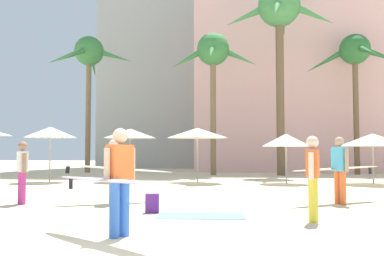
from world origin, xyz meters
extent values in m
plane|color=beige|center=(0.00, 0.00, 0.00)|extent=(120.00, 120.00, 0.00)
cube|color=beige|center=(7.12, 27.69, 6.76)|extent=(17.98, 10.54, 13.51)
cylinder|color=brown|center=(-8.82, 21.26, 4.06)|extent=(0.34, 0.34, 8.12)
sphere|color=#387A3D|center=(-8.82, 21.26, 8.12)|extent=(1.96, 1.96, 1.96)
cone|color=#387A3D|center=(-7.13, 21.40, 7.75)|extent=(2.55, 0.63, 1.16)
cone|color=#387A3D|center=(-9.09, 22.81, 7.48)|extent=(0.85, 2.42, 1.65)
cone|color=#387A3D|center=(-10.50, 21.22, 7.75)|extent=(2.53, 0.49, 1.17)
cone|color=#387A3D|center=(-8.98, 19.64, 7.60)|extent=(0.68, 2.49, 1.44)
cylinder|color=brown|center=(3.60, 19.07, 4.97)|extent=(0.46, 0.46, 9.93)
sphere|color=#428447|center=(3.60, 19.07, 9.93)|extent=(2.48, 2.48, 2.48)
cone|color=#428447|center=(5.41, 18.82, 9.28)|extent=(2.73, 0.91, 1.79)
cone|color=#428447|center=(3.93, 20.95, 9.45)|extent=(1.03, 2.82, 1.48)
cone|color=#428447|center=(1.70, 19.14, 9.41)|extent=(2.77, 0.64, 1.56)
cone|color=#428447|center=(3.33, 17.29, 9.23)|extent=(0.93, 2.70, 1.87)
cylinder|color=brown|center=(-0.30, 18.96, 3.72)|extent=(0.33, 0.33, 7.43)
sphere|color=#387A3D|center=(-0.30, 18.96, 7.43)|extent=(1.92, 1.92, 1.92)
cone|color=#387A3D|center=(1.21, 19.20, 6.97)|extent=(2.29, 0.77, 1.30)
cone|color=#387A3D|center=(-0.50, 20.43, 6.90)|extent=(0.71, 2.24, 1.44)
cone|color=#387A3D|center=(-1.78, 18.91, 6.89)|extent=(2.22, 0.50, 1.45)
cone|color=#387A3D|center=(-0.28, 17.46, 6.94)|extent=(0.45, 2.24, 1.37)
cylinder|color=brown|center=(8.22, 20.76, 3.80)|extent=(0.33, 0.33, 7.60)
sphere|color=#2D6B33|center=(8.22, 20.76, 7.60)|extent=(1.85, 1.85, 1.85)
cone|color=#2D6B33|center=(9.97, 21.02, 7.18)|extent=(2.76, 0.80, 1.24)
cone|color=#2D6B33|center=(8.46, 22.48, 7.09)|extent=(0.77, 2.72, 1.41)
cone|color=#2D6B33|center=(6.56, 20.98, 6.96)|extent=(2.64, 0.75, 1.64)
cone|color=#2D6B33|center=(8.51, 19.05, 7.09)|extent=(0.85, 2.72, 1.41)
cylinder|color=gray|center=(-0.51, 12.59, 1.20)|extent=(0.06, 0.06, 2.40)
cone|color=white|center=(-0.51, 12.59, 2.18)|extent=(2.70, 2.70, 0.44)
cylinder|color=gray|center=(-7.12, 12.18, 1.24)|extent=(0.06, 0.06, 2.48)
cone|color=white|center=(-7.12, 12.18, 2.23)|extent=(2.29, 2.29, 0.49)
cylinder|color=gray|center=(3.31, 12.51, 1.06)|extent=(0.06, 0.06, 2.12)
cone|color=white|center=(3.31, 12.51, 1.85)|extent=(2.07, 2.07, 0.54)
cylinder|color=gray|center=(-3.67, 13.01, 1.21)|extent=(0.06, 0.06, 2.41)
cone|color=white|center=(-3.67, 13.01, 2.19)|extent=(2.39, 2.39, 0.43)
cylinder|color=gray|center=(6.90, 12.69, 1.06)|extent=(0.06, 0.06, 2.12)
cone|color=beige|center=(6.90, 12.69, 1.85)|extent=(2.78, 2.78, 0.53)
cube|color=#6684E0|center=(0.68, 2.81, 0.01)|extent=(1.90, 1.14, 0.01)
cube|color=#552271|center=(-0.43, 3.12, 0.21)|extent=(0.33, 0.24, 0.42)
cube|color=#441B5A|center=(-0.45, 3.24, 0.13)|extent=(0.22, 0.10, 0.18)
cylinder|color=gold|center=(-1.84, 4.66, 0.43)|extent=(0.22, 0.22, 0.87)
cylinder|color=gold|center=(-1.73, 4.49, 0.43)|extent=(0.22, 0.22, 0.87)
cube|color=#333842|center=(-1.78, 4.58, 1.13)|extent=(0.40, 0.46, 0.53)
sphere|color=beige|center=(-1.78, 4.58, 1.54)|extent=(0.33, 0.33, 0.24)
cylinder|color=beige|center=(-1.92, 4.79, 1.10)|extent=(0.14, 0.14, 0.51)
cylinder|color=beige|center=(-1.65, 4.37, 1.10)|extent=(0.14, 0.14, 0.51)
ellipsoid|color=#B2B2B7|center=(-1.78, 4.88, 0.90)|extent=(2.90, 1.68, 0.31)
ellipsoid|color=olive|center=(-1.78, 4.88, 0.90)|extent=(2.92, 1.70, 0.28)
cube|color=black|center=(-2.90, 4.31, 0.88)|extent=(0.11, 0.07, 0.19)
cylinder|color=orange|center=(4.05, 5.17, 0.42)|extent=(0.22, 0.22, 0.85)
cylinder|color=orange|center=(3.95, 5.34, 0.42)|extent=(0.22, 0.22, 0.85)
cube|color=#4CB2DB|center=(4.00, 5.26, 1.16)|extent=(0.39, 0.46, 0.62)
sphere|color=tan|center=(4.00, 5.26, 1.60)|extent=(0.33, 0.33, 0.24)
cylinder|color=tan|center=(4.13, 5.04, 1.12)|extent=(0.14, 0.14, 0.59)
cylinder|color=tan|center=(3.88, 5.47, 1.12)|extent=(0.14, 0.14, 0.59)
ellipsoid|color=beige|center=(4.00, 5.56, 0.90)|extent=(2.76, 2.12, 0.12)
ellipsoid|color=#CB4837|center=(4.00, 5.56, 0.90)|extent=(2.78, 2.15, 0.10)
cube|color=black|center=(5.03, 6.30, 0.82)|extent=(0.09, 0.07, 0.18)
cylinder|color=blue|center=(-0.30, 0.50, 0.45)|extent=(0.22, 0.22, 0.90)
cylinder|color=blue|center=(-0.41, 0.34, 0.45)|extent=(0.22, 0.22, 0.90)
cube|color=orange|center=(-0.36, 0.42, 1.17)|extent=(0.41, 0.45, 0.55)
sphere|color=#D1A889|center=(-0.36, 0.42, 1.59)|extent=(0.33, 0.33, 0.24)
cylinder|color=#D1A889|center=(-0.21, 0.62, 1.14)|extent=(0.14, 0.14, 0.52)
cylinder|color=#D1A889|center=(-0.50, 0.21, 1.14)|extent=(0.14, 0.14, 0.52)
ellipsoid|color=#B2B2B7|center=(-0.36, 0.12, 0.90)|extent=(2.64, 2.06, 0.06)
ellipsoid|color=#D5489D|center=(-0.36, 0.12, 0.90)|extent=(2.66, 2.08, 0.04)
cube|color=black|center=(-1.34, 0.85, 0.79)|extent=(0.09, 0.07, 0.18)
cylinder|color=#B7337F|center=(-4.16, 4.35, 0.41)|extent=(0.23, 0.23, 0.83)
cylinder|color=#B7337F|center=(-4.04, 4.20, 0.41)|extent=(0.23, 0.23, 0.83)
cube|color=white|center=(-4.10, 4.27, 1.09)|extent=(0.42, 0.45, 0.52)
sphere|color=#936B51|center=(-4.10, 4.27, 1.49)|extent=(0.34, 0.34, 0.24)
cylinder|color=#936B51|center=(-4.26, 4.47, 1.05)|extent=(0.14, 0.14, 0.50)
cylinder|color=#936B51|center=(-3.94, 4.08, 1.05)|extent=(0.14, 0.14, 0.50)
cylinder|color=gold|center=(2.92, 2.43, 0.42)|extent=(0.20, 0.20, 0.84)
cylinder|color=gold|center=(2.87, 2.23, 0.42)|extent=(0.20, 0.20, 0.84)
cube|color=orange|center=(2.89, 2.33, 1.11)|extent=(0.32, 0.44, 0.54)
sphere|color=beige|center=(2.89, 2.33, 1.52)|extent=(0.29, 0.29, 0.24)
cylinder|color=beige|center=(2.96, 2.57, 1.08)|extent=(0.12, 0.12, 0.52)
cylinder|color=beige|center=(2.83, 2.09, 1.08)|extent=(0.12, 0.12, 0.52)
camera|label=1|loc=(1.63, -6.21, 1.33)|focal=40.32mm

